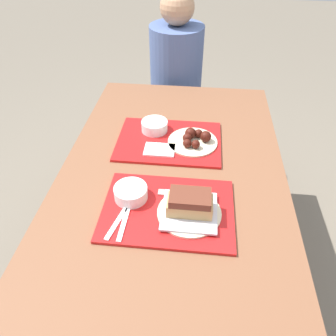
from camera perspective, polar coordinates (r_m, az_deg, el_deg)
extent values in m
plane|color=#706656|center=(1.88, 0.58, -17.13)|extent=(12.00, 12.00, 0.00)
cube|color=brown|center=(1.34, 0.78, -0.80)|extent=(0.91, 1.48, 0.04)
cylinder|color=brown|center=(2.14, -8.18, 4.24)|extent=(0.07, 0.07, 0.68)
cylinder|color=brown|center=(2.10, 13.16, 2.85)|extent=(0.07, 0.07, 0.68)
cube|color=brown|center=(2.28, 3.04, 10.04)|extent=(0.86, 0.28, 0.04)
cylinder|color=brown|center=(2.45, -5.87, 5.85)|extent=(0.06, 0.06, 0.42)
cylinder|color=brown|center=(2.42, 11.67, 4.72)|extent=(0.06, 0.06, 0.42)
cube|color=red|center=(1.16, -0.01, -7.28)|extent=(0.46, 0.33, 0.01)
cube|color=red|center=(1.47, 0.18, 4.72)|extent=(0.46, 0.33, 0.01)
cylinder|color=white|center=(1.19, -6.49, -4.30)|extent=(0.12, 0.12, 0.05)
cylinder|color=beige|center=(1.17, -6.56, -3.67)|extent=(0.11, 0.11, 0.01)
cylinder|color=beige|center=(1.14, 3.72, -7.76)|extent=(0.22, 0.22, 0.01)
cube|color=silver|center=(1.14, 3.74, -7.49)|extent=(0.19, 0.19, 0.01)
cube|color=tan|center=(1.11, 3.80, -6.53)|extent=(0.15, 0.08, 0.05)
cube|color=brown|center=(1.09, 3.88, -5.17)|extent=(0.14, 0.09, 0.03)
cube|color=white|center=(1.13, -8.71, -9.07)|extent=(0.06, 0.17, 0.00)
cube|color=white|center=(1.12, -7.60, -9.19)|extent=(0.02, 0.17, 0.00)
cube|color=#A59E93|center=(1.21, -0.88, -4.27)|extent=(0.04, 0.03, 0.01)
cylinder|color=white|center=(1.52, -2.36, 7.33)|extent=(0.12, 0.12, 0.05)
cylinder|color=beige|center=(1.51, -2.37, 7.90)|extent=(0.11, 0.11, 0.01)
cylinder|color=beige|center=(1.45, 4.30, 4.57)|extent=(0.22, 0.22, 0.01)
sphere|color=#42140C|center=(1.44, 6.59, 5.47)|extent=(0.05, 0.05, 0.05)
sphere|color=#42140C|center=(1.47, 5.34, 6.02)|extent=(0.04, 0.04, 0.04)
sphere|color=#42140C|center=(1.46, 3.94, 6.10)|extent=(0.05, 0.05, 0.05)
sphere|color=#42140C|center=(1.44, 3.36, 5.25)|extent=(0.04, 0.04, 0.04)
sphere|color=#42140C|center=(1.41, 3.36, 4.30)|extent=(0.04, 0.04, 0.04)
sphere|color=#42140C|center=(1.40, 4.84, 4.13)|extent=(0.04, 0.04, 0.04)
cube|color=white|center=(1.40, -1.48, 3.20)|extent=(0.13, 0.09, 0.01)
cylinder|color=#4C6093|center=(2.16, 1.43, 16.73)|extent=(0.33, 0.33, 0.54)
sphere|color=tan|center=(2.04, 1.61, 26.22)|extent=(0.20, 0.20, 0.20)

